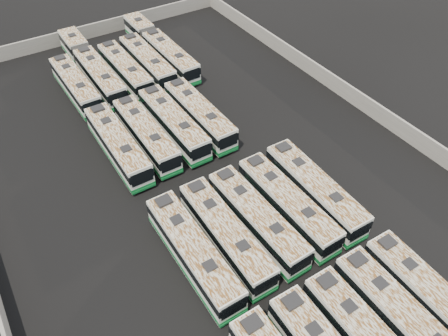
% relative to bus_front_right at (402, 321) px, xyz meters
% --- Properties ---
extents(ground, '(140.00, 140.00, 0.00)m').
position_rel_bus_front_right_xyz_m(ground, '(-3.31, 23.13, -1.79)').
color(ground, black).
rests_on(ground, ground).
extents(perimeter_wall, '(45.20, 73.20, 2.20)m').
position_rel_bus_front_right_xyz_m(perimeter_wall, '(-3.31, 23.13, -0.69)').
color(perimeter_wall, slate).
rests_on(perimeter_wall, ground).
extents(bus_front_right, '(2.76, 12.47, 3.51)m').
position_rel_bus_front_right_xyz_m(bus_front_right, '(0.00, 0.00, 0.00)').
color(bus_front_right, silver).
rests_on(bus_front_right, ground).
extents(bus_front_far_right, '(2.86, 12.24, 3.43)m').
position_rel_bus_front_right_xyz_m(bus_front_far_right, '(3.32, 0.03, -0.04)').
color(bus_front_far_right, silver).
rests_on(bus_front_far_right, ground).
extents(bus_midfront_far_left, '(2.70, 12.72, 3.59)m').
position_rel_bus_front_right_xyz_m(bus_midfront_far_left, '(-10.27, 13.82, 0.04)').
color(bus_midfront_far_left, silver).
rests_on(bus_midfront_far_left, ground).
extents(bus_midfront_left, '(2.80, 12.48, 3.51)m').
position_rel_bus_front_right_xyz_m(bus_midfront_left, '(-6.89, 13.99, 0.00)').
color(bus_midfront_left, silver).
rests_on(bus_midfront_left, ground).
extents(bus_midfront_center, '(2.92, 12.45, 3.49)m').
position_rel_bus_front_right_xyz_m(bus_midfront_center, '(-3.51, 13.95, -0.01)').
color(bus_midfront_center, silver).
rests_on(bus_midfront_center, ground).
extents(bus_midfront_right, '(2.78, 12.54, 3.53)m').
position_rel_bus_front_right_xyz_m(bus_midfront_right, '(-0.03, 13.87, 0.01)').
color(bus_midfront_right, silver).
rests_on(bus_midfront_right, ground).
extents(bus_midfront_far_right, '(2.97, 12.74, 3.58)m').
position_rel_bus_front_right_xyz_m(bus_midfront_far_right, '(3.37, 13.91, 0.04)').
color(bus_midfront_far_right, silver).
rests_on(bus_midfront_far_right, ground).
extents(bus_midback_far_left, '(2.72, 12.76, 3.60)m').
position_rel_bus_front_right_xyz_m(bus_midback_far_left, '(-10.27, 30.51, 0.05)').
color(bus_midback_far_left, silver).
rests_on(bus_midback_far_left, ground).
extents(bus_midback_left, '(2.68, 12.42, 3.50)m').
position_rel_bus_front_right_xyz_m(bus_midback_left, '(-6.88, 30.58, -0.00)').
color(bus_midback_left, silver).
rests_on(bus_midback_left, ground).
extents(bus_midback_center, '(2.78, 12.76, 3.59)m').
position_rel_bus_front_right_xyz_m(bus_midback_center, '(-3.37, 30.66, 0.04)').
color(bus_midback_center, silver).
rests_on(bus_midback_center, ground).
extents(bus_midback_right, '(2.74, 12.62, 3.55)m').
position_rel_bus_front_right_xyz_m(bus_midback_right, '(0.00, 30.53, 0.02)').
color(bus_midback_right, silver).
rests_on(bus_midback_right, ground).
extents(bus_back_far_left, '(2.78, 12.30, 3.46)m').
position_rel_bus_front_right_xyz_m(bus_back_far_left, '(-10.28, 44.52, -0.03)').
color(bus_back_far_left, silver).
rests_on(bus_back_far_left, ground).
extents(bus_back_left, '(2.67, 19.49, 3.54)m').
position_rel_bus_front_right_xyz_m(bus_back_left, '(-6.91, 48.07, 0.01)').
color(bus_back_left, silver).
rests_on(bus_back_left, ground).
extents(bus_back_center, '(2.83, 12.45, 3.50)m').
position_rel_bus_front_right_xyz_m(bus_back_center, '(-3.41, 44.54, -0.00)').
color(bus_back_center, silver).
rests_on(bus_back_center, ground).
extents(bus_back_right, '(2.71, 12.70, 3.58)m').
position_rel_bus_front_right_xyz_m(bus_back_right, '(-0.06, 44.70, 0.04)').
color(bus_back_right, silver).
rests_on(bus_back_right, ground).
extents(bus_back_far_right, '(2.79, 19.36, 3.51)m').
position_rel_bus_front_right_xyz_m(bus_back_far_right, '(3.31, 47.75, -0.00)').
color(bus_back_far_right, silver).
rests_on(bus_back_far_right, ground).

